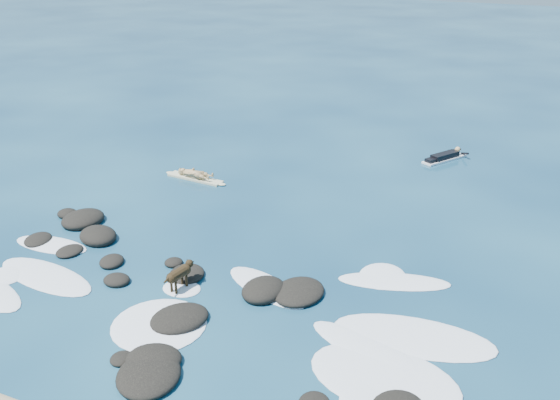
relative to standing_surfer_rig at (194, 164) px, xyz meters
The scene contains 6 objects.
ground 7.48m from the standing_surfer_rig, 55.77° to the right, with size 160.00×160.00×0.00m, color #0A2642.
reef_rocks 8.36m from the standing_surfer_rig, 61.37° to the right, with size 14.49×7.18×0.50m.
breaking_foam 9.75m from the standing_surfer_rig, 49.17° to the right, with size 15.37×7.48×0.12m.
standing_surfer_rig is the anchor object (origin of this frame).
paddling_surfer_rig 10.66m from the standing_surfer_rig, 39.67° to the left, with size 1.67×2.39×0.44m.
dog 8.27m from the standing_surfer_rig, 58.24° to the right, with size 0.39×1.22×0.77m.
Camera 1 is at (9.27, -12.64, 8.95)m, focal length 40.00 mm.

